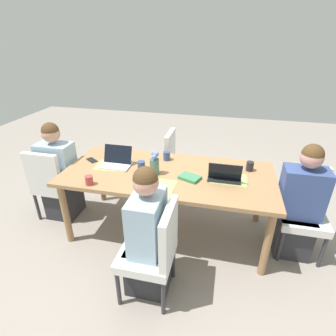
{
  "coord_description": "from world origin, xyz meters",
  "views": [
    {
      "loc": [
        -0.55,
        2.38,
        2.04
      ],
      "look_at": [
        0.0,
        0.0,
        0.81
      ],
      "focal_mm": 28.27,
      "sensor_mm": 36.0,
      "label": 1
    }
  ],
  "objects_px": {
    "person_head_left_left_mid": "(298,208)",
    "chair_far_left_near": "(155,248)",
    "dining_table": "(168,178)",
    "coffee_mug_near_left": "(167,156)",
    "book_red_cover": "(190,178)",
    "laptop_head_right_left_far": "(117,162)",
    "chair_head_right_left_far": "(52,181)",
    "phone_black": "(92,160)",
    "coffee_mug_centre_right": "(89,180)",
    "coffee_mug_centre_left": "(250,166)",
    "laptop_head_left_left_mid": "(224,176)",
    "coffee_mug_near_right": "(141,166)",
    "chair_head_left_left_mid": "(303,207)",
    "flower_vase": "(155,163)",
    "chair_near_right_near": "(178,161)",
    "person_head_right_left_far": "(60,177)",
    "person_far_left_near": "(148,239)"
  },
  "relations": [
    {
      "from": "chair_head_left_left_mid",
      "to": "person_head_left_left_mid",
      "type": "distance_m",
      "value": 0.1
    },
    {
      "from": "coffee_mug_near_right",
      "to": "dining_table",
      "type": "bearing_deg",
      "value": -173.1
    },
    {
      "from": "flower_vase",
      "to": "phone_black",
      "type": "height_order",
      "value": "flower_vase"
    },
    {
      "from": "chair_far_left_near",
      "to": "person_far_left_near",
      "type": "distance_m",
      "value": 0.1
    },
    {
      "from": "coffee_mug_centre_left",
      "to": "chair_head_left_left_mid",
      "type": "bearing_deg",
      "value": 162.49
    },
    {
      "from": "chair_head_right_left_far",
      "to": "book_red_cover",
      "type": "bearing_deg",
      "value": 178.61
    },
    {
      "from": "chair_head_left_left_mid",
      "to": "person_head_left_left_mid",
      "type": "bearing_deg",
      "value": 51.24
    },
    {
      "from": "coffee_mug_near_left",
      "to": "coffee_mug_centre_left",
      "type": "bearing_deg",
      "value": 176.21
    },
    {
      "from": "chair_far_left_near",
      "to": "coffee_mug_centre_right",
      "type": "bearing_deg",
      "value": -28.81
    },
    {
      "from": "laptop_head_right_left_far",
      "to": "chair_near_right_near",
      "type": "bearing_deg",
      "value": -123.64
    },
    {
      "from": "chair_near_right_near",
      "to": "coffee_mug_near_left",
      "type": "xyz_separation_m",
      "value": [
        0.03,
        0.54,
        0.31
      ]
    },
    {
      "from": "person_head_left_left_mid",
      "to": "coffee_mug_centre_left",
      "type": "relative_size",
      "value": 12.0
    },
    {
      "from": "dining_table",
      "to": "coffee_mug_near_left",
      "type": "bearing_deg",
      "value": -74.04
    },
    {
      "from": "dining_table",
      "to": "coffee_mug_near_right",
      "type": "xyz_separation_m",
      "value": [
        0.28,
        0.03,
        0.13
      ]
    },
    {
      "from": "coffee_mug_centre_left",
      "to": "coffee_mug_centre_right",
      "type": "distance_m",
      "value": 1.64
    },
    {
      "from": "chair_head_left_left_mid",
      "to": "coffee_mug_centre_right",
      "type": "distance_m",
      "value": 2.13
    },
    {
      "from": "chair_head_left_left_mid",
      "to": "coffee_mug_near_right",
      "type": "height_order",
      "value": "chair_head_left_left_mid"
    },
    {
      "from": "chair_far_left_near",
      "to": "chair_head_right_left_far",
      "type": "bearing_deg",
      "value": -27.89
    },
    {
      "from": "laptop_head_right_left_far",
      "to": "coffee_mug_near_left",
      "type": "height_order",
      "value": "laptop_head_right_left_far"
    },
    {
      "from": "chair_near_right_near",
      "to": "chair_head_right_left_far",
      "type": "bearing_deg",
      "value": 33.43
    },
    {
      "from": "chair_head_right_left_far",
      "to": "coffee_mug_centre_left",
      "type": "xyz_separation_m",
      "value": [
        -2.22,
        -0.29,
        0.31
      ]
    },
    {
      "from": "person_head_right_left_far",
      "to": "laptop_head_right_left_far",
      "type": "bearing_deg",
      "value": -179.32
    },
    {
      "from": "phone_black",
      "to": "laptop_head_left_left_mid",
      "type": "bearing_deg",
      "value": 30.7
    },
    {
      "from": "coffee_mug_near_right",
      "to": "coffee_mug_centre_left",
      "type": "relative_size",
      "value": 1.1
    },
    {
      "from": "dining_table",
      "to": "chair_far_left_near",
      "type": "distance_m",
      "value": 0.86
    },
    {
      "from": "person_head_right_left_far",
      "to": "flower_vase",
      "type": "xyz_separation_m",
      "value": [
        -1.21,
        0.09,
        0.35
      ]
    },
    {
      "from": "person_head_left_left_mid",
      "to": "chair_far_left_near",
      "type": "bearing_deg",
      "value": 33.73
    },
    {
      "from": "person_head_left_left_mid",
      "to": "phone_black",
      "type": "height_order",
      "value": "person_head_left_left_mid"
    },
    {
      "from": "laptop_head_left_left_mid",
      "to": "laptop_head_right_left_far",
      "type": "height_order",
      "value": "laptop_head_left_left_mid"
    },
    {
      "from": "coffee_mug_near_left",
      "to": "person_head_left_left_mid",
      "type": "bearing_deg",
      "value": 167.61
    },
    {
      "from": "coffee_mug_near_left",
      "to": "coffee_mug_centre_left",
      "type": "height_order",
      "value": "coffee_mug_near_left"
    },
    {
      "from": "dining_table",
      "to": "chair_head_left_left_mid",
      "type": "relative_size",
      "value": 2.43
    },
    {
      "from": "laptop_head_right_left_far",
      "to": "coffee_mug_centre_right",
      "type": "height_order",
      "value": "laptop_head_right_left_far"
    },
    {
      "from": "flower_vase",
      "to": "phone_black",
      "type": "bearing_deg",
      "value": -10.81
    },
    {
      "from": "dining_table",
      "to": "coffee_mug_centre_left",
      "type": "xyz_separation_m",
      "value": [
        -0.83,
        -0.23,
        0.12
      ]
    },
    {
      "from": "chair_head_left_left_mid",
      "to": "coffee_mug_centre_left",
      "type": "height_order",
      "value": "chair_head_left_left_mid"
    },
    {
      "from": "coffee_mug_near_right",
      "to": "coffee_mug_near_left",
      "type": "bearing_deg",
      "value": -120.55
    },
    {
      "from": "coffee_mug_near_left",
      "to": "coffee_mug_near_right",
      "type": "distance_m",
      "value": 0.38
    },
    {
      "from": "laptop_head_right_left_far",
      "to": "flower_vase",
      "type": "bearing_deg",
      "value": 168.09
    },
    {
      "from": "laptop_head_left_left_mid",
      "to": "dining_table",
      "type": "bearing_deg",
      "value": -2.83
    },
    {
      "from": "flower_vase",
      "to": "coffee_mug_near_right",
      "type": "xyz_separation_m",
      "value": [
        0.15,
        -0.03,
        -0.07
      ]
    },
    {
      "from": "chair_head_right_left_far",
      "to": "phone_black",
      "type": "relative_size",
      "value": 6.0
    },
    {
      "from": "chair_head_left_left_mid",
      "to": "chair_near_right_near",
      "type": "distance_m",
      "value": 1.62
    },
    {
      "from": "coffee_mug_near_left",
      "to": "book_red_cover",
      "type": "xyz_separation_m",
      "value": [
        -0.33,
        0.39,
        -0.03
      ]
    },
    {
      "from": "person_far_left_near",
      "to": "coffee_mug_centre_left",
      "type": "distance_m",
      "value": 1.33
    },
    {
      "from": "chair_far_left_near",
      "to": "phone_black",
      "type": "bearing_deg",
      "value": -42.65
    },
    {
      "from": "chair_near_right_near",
      "to": "book_red_cover",
      "type": "xyz_separation_m",
      "value": [
        -0.29,
        0.93,
        0.28
      ]
    },
    {
      "from": "coffee_mug_near_left",
      "to": "book_red_cover",
      "type": "relative_size",
      "value": 0.5
    },
    {
      "from": "coffee_mug_near_left",
      "to": "coffee_mug_near_right",
      "type": "height_order",
      "value": "coffee_mug_near_right"
    },
    {
      "from": "chair_head_left_left_mid",
      "to": "person_head_left_left_mid",
      "type": "relative_size",
      "value": 0.75
    }
  ]
}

